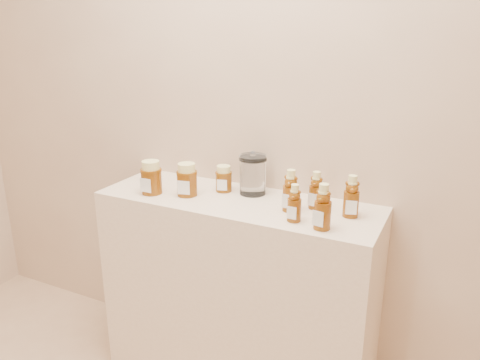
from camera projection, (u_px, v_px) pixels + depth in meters
The scene contains 11 objects.
wall_back at pixel (258, 86), 1.99m from camera, with size 3.50×0.02×2.70m, color tan.
display_table at pixel (237, 294), 2.10m from camera, with size 1.20×0.40×0.90m, color beige.
bear_bottle_back_left at pixel (291, 188), 1.81m from camera, with size 0.06×0.06×0.19m, color #5E2C07, non-canonical shape.
bear_bottle_back_mid at pixel (316, 188), 1.84m from camera, with size 0.06×0.06×0.17m, color #5E2C07, non-canonical shape.
bear_bottle_back_right at pixel (352, 194), 1.76m from camera, with size 0.06×0.06×0.18m, color #5E2C07, non-canonical shape.
bear_bottle_front_left at pixel (294, 201), 1.72m from camera, with size 0.06×0.06×0.16m, color #5E2C07, non-canonical shape.
bear_bottle_front_right at pixel (323, 204), 1.65m from camera, with size 0.07×0.07×0.19m, color #5E2C07, non-canonical shape.
honey_jar_left at pixel (151, 177), 2.01m from camera, with size 0.09×0.09×0.14m, color #5E2C07, non-canonical shape.
honey_jar_back at pixel (224, 178), 2.04m from camera, with size 0.07×0.07×0.12m, color #5E2C07, non-canonical shape.
honey_jar_front at pixel (187, 179), 1.99m from camera, with size 0.09×0.09×0.14m, color #5E2C07, non-canonical shape.
glass_canister at pixel (253, 173), 2.00m from camera, with size 0.12×0.12×0.19m, color white, non-canonical shape.
Camera 1 is at (0.83, -0.09, 1.59)m, focal length 35.00 mm.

